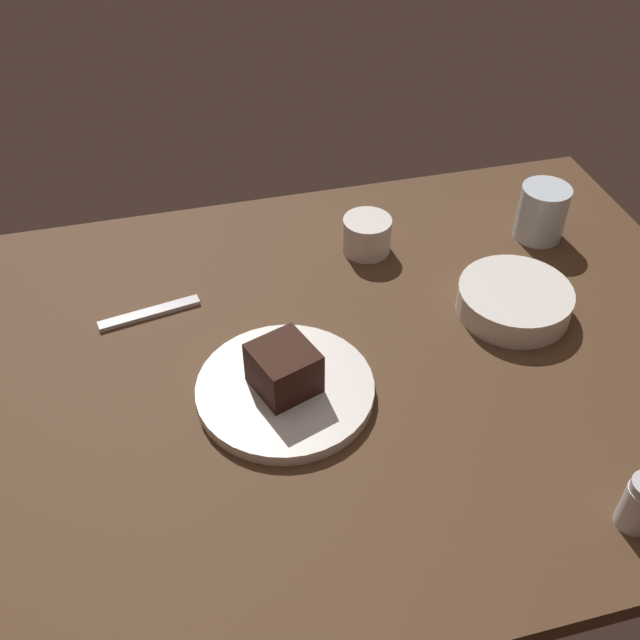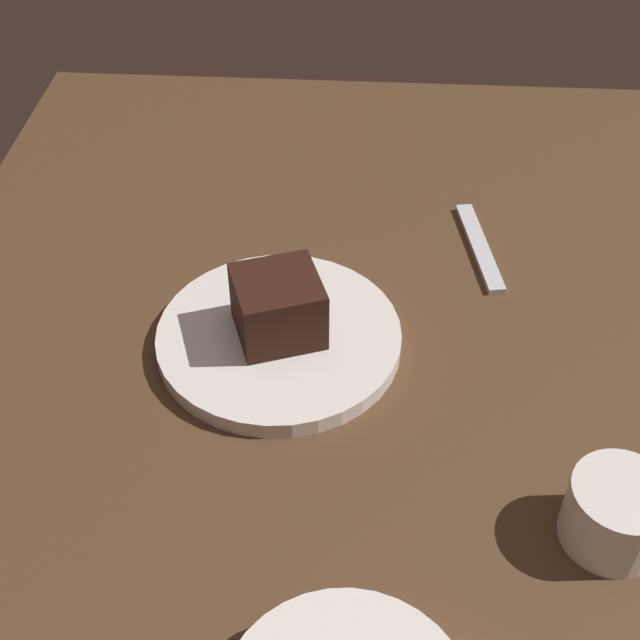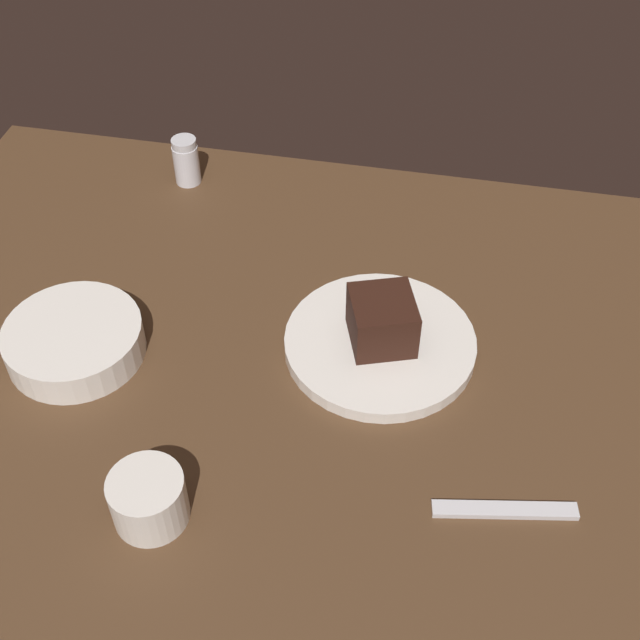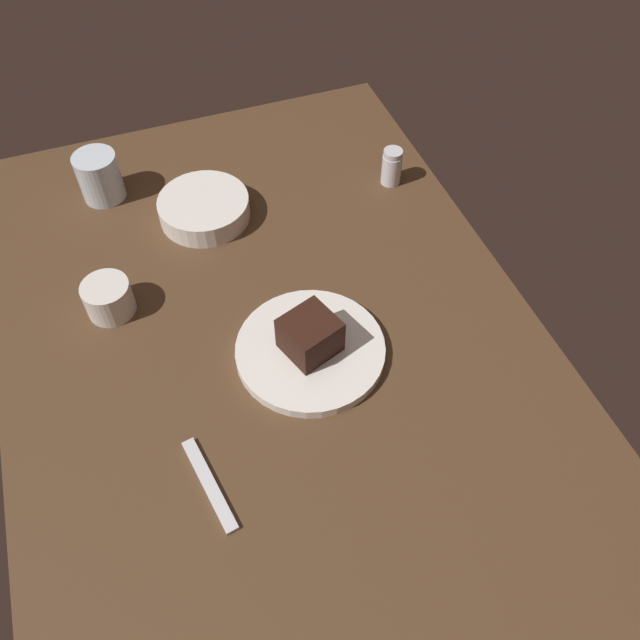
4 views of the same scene
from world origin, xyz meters
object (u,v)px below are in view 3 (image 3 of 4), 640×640
Objects in this scene: dessert_spoon at (505,510)px; salt_shaker at (186,161)px; side_bowl at (74,341)px; coffee_cup at (148,499)px; chocolate_cake_slice at (382,320)px; dessert_plate at (380,343)px.

salt_shaker is at bearing 125.39° from dessert_spoon.
side_bowl is 25.77cm from coffee_cup.
chocolate_cake_slice reaches higher than side_bowl.
coffee_cup reaches higher than side_bowl.
side_bowl reaches higher than dessert_plate.
salt_shaker is 36.39cm from side_bowl.
salt_shaker is at bearing 139.66° from dessert_plate.
chocolate_cake_slice is 43.88cm from salt_shaker.
chocolate_cake_slice is 26.13cm from dessert_spoon.
dessert_spoon is at bearing -51.70° from chocolate_cake_slice.
dessert_spoon is (49.40, -48.58, -3.26)cm from salt_shaker.
salt_shaker is (-33.45, 28.38, -1.26)cm from chocolate_cake_slice.
dessert_plate is 43.89cm from salt_shaker.
coffee_cup is (-19.51, -27.67, 2.06)cm from dessert_plate.
salt_shaker is 0.44× the size of side_bowl.
chocolate_cake_slice is 37.02cm from side_bowl.
dessert_spoon is at bearing -13.32° from side_bowl.
dessert_plate is at bearing 12.37° from side_bowl.
chocolate_cake_slice is (0.06, -0.02, 4.00)cm from dessert_plate.
salt_shaker is (-33.39, 28.36, 2.74)cm from dessert_plate.
chocolate_cake_slice is at bearing 12.32° from side_bowl.
salt_shaker reaches higher than coffee_cup.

